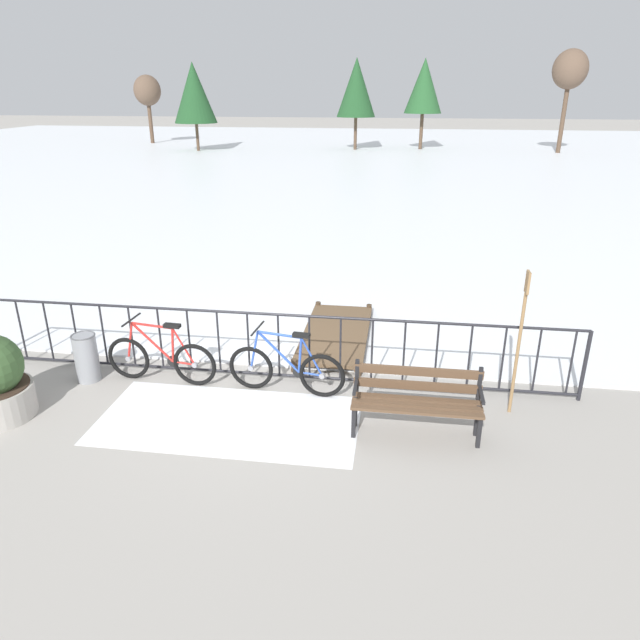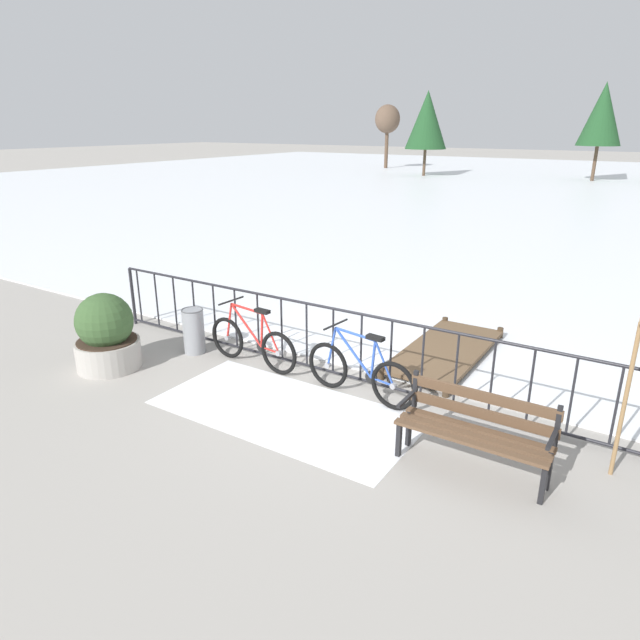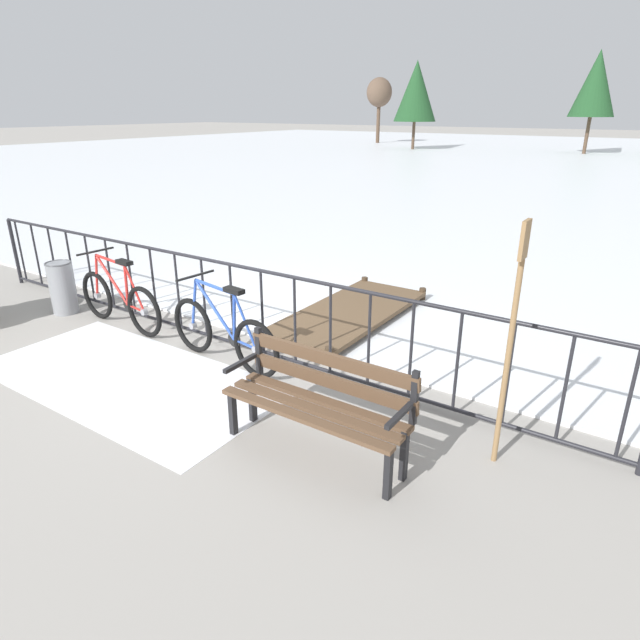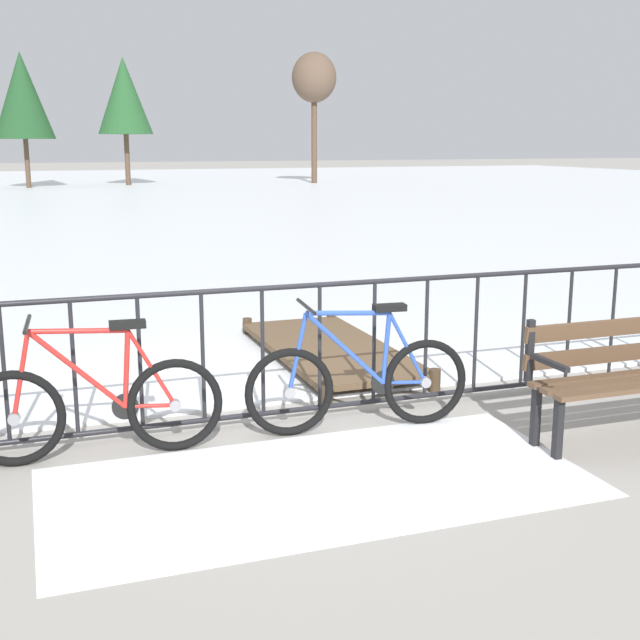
# 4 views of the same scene
# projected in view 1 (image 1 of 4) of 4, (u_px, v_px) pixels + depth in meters

# --- Properties ---
(ground_plane) EXTENTS (160.00, 160.00, 0.00)m
(ground_plane) POSITION_uv_depth(u_px,v_px,m) (265.00, 379.00, 8.62)
(ground_plane) COLOR #9E9991
(frozen_pond) EXTENTS (80.00, 56.00, 0.03)m
(frozen_pond) POSITION_uv_depth(u_px,v_px,m) (373.00, 160.00, 34.66)
(frozen_pond) COLOR white
(frozen_pond) RESTS_ON ground
(snow_patch) EXTENTS (3.42, 1.65, 0.01)m
(snow_patch) POSITION_uv_depth(u_px,v_px,m) (229.00, 420.00, 7.55)
(snow_patch) COLOR white
(snow_patch) RESTS_ON ground
(railing_fence) EXTENTS (9.06, 0.06, 1.07)m
(railing_fence) POSITION_uv_depth(u_px,v_px,m) (264.00, 345.00, 8.41)
(railing_fence) COLOR #232328
(railing_fence) RESTS_ON ground
(bicycle_near_railing) EXTENTS (1.71, 0.52, 0.97)m
(bicycle_near_railing) POSITION_uv_depth(u_px,v_px,m) (286.00, 369.00, 8.10)
(bicycle_near_railing) COLOR black
(bicycle_near_railing) RESTS_ON ground
(bicycle_second) EXTENTS (1.71, 0.52, 0.97)m
(bicycle_second) POSITION_uv_depth(u_px,v_px,m) (161.00, 359.00, 8.40)
(bicycle_second) COLOR black
(bicycle_second) RESTS_ON ground
(park_bench) EXTENTS (1.60, 0.48, 0.89)m
(park_bench) POSITION_uv_depth(u_px,v_px,m) (417.00, 396.00, 7.11)
(park_bench) COLOR brown
(park_bench) RESTS_ON ground
(trash_bin) EXTENTS (0.35, 0.35, 0.73)m
(trash_bin) POSITION_uv_depth(u_px,v_px,m) (86.00, 357.00, 8.46)
(trash_bin) COLOR gray
(trash_bin) RESTS_ON ground
(oar_upright) EXTENTS (0.04, 0.16, 1.98)m
(oar_upright) POSITION_uv_depth(u_px,v_px,m) (520.00, 335.00, 7.32)
(oar_upright) COLOR #937047
(oar_upright) RESTS_ON ground
(wooden_dock) EXTENTS (1.10, 2.66, 0.20)m
(wooden_dock) POSITION_uv_depth(u_px,v_px,m) (336.00, 333.00, 9.91)
(wooden_dock) COLOR brown
(wooden_dock) RESTS_ON ground
(tree_far_west) EXTENTS (2.84, 2.84, 5.64)m
(tree_far_west) POSITION_uv_depth(u_px,v_px,m) (194.00, 93.00, 37.91)
(tree_far_west) COLOR brown
(tree_far_west) RESTS_ON ground
(tree_west_mid) EXTENTS (2.55, 2.55, 5.92)m
(tree_west_mid) POSITION_uv_depth(u_px,v_px,m) (424.00, 86.00, 38.76)
(tree_west_mid) COLOR brown
(tree_west_mid) RESTS_ON ground
(tree_centre) EXTENTS (2.19, 2.19, 6.34)m
(tree_centre) POSITION_uv_depth(u_px,v_px,m) (570.00, 71.00, 36.21)
(tree_centre) COLOR brown
(tree_centre) RESTS_ON ground
(tree_east_mid) EXTENTS (2.64, 2.64, 5.93)m
(tree_east_mid) POSITION_uv_depth(u_px,v_px,m) (356.00, 88.00, 38.55)
(tree_east_mid) COLOR brown
(tree_east_mid) RESTS_ON ground
(tree_far_east) EXTENTS (2.01, 2.01, 4.96)m
(tree_far_east) POSITION_uv_depth(u_px,v_px,m) (147.00, 91.00, 43.33)
(tree_far_east) COLOR brown
(tree_far_east) RESTS_ON ground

